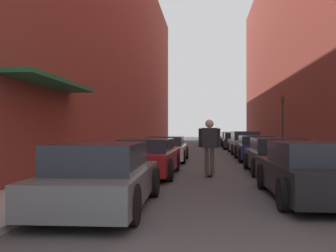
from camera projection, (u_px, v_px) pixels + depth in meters
ground at (210, 157)px, 20.69m from camera, size 101.75×101.75×0.00m
curb_strip_left at (148, 151)px, 25.70m from camera, size 1.80×46.25×0.12m
curb_strip_right at (271, 151)px, 24.89m from camera, size 1.80×46.25×0.12m
building_row_left at (107, 45)px, 26.04m from camera, size 4.90×46.25×14.79m
building_row_right at (316, 35)px, 24.66m from camera, size 4.90×46.25×15.56m
parked_car_left_0 at (101, 177)px, 7.31m from camera, size 1.92×4.22×1.29m
parked_car_left_1 at (149, 157)px, 12.46m from camera, size 1.85×4.48×1.23m
parked_car_left_2 at (166, 149)px, 18.08m from camera, size 2.03×4.42×1.20m
parked_car_right_0 at (313, 172)px, 8.23m from camera, size 1.96×4.36×1.28m
parked_car_right_1 at (277, 156)px, 13.17m from camera, size 2.03×4.03×1.24m
parked_car_right_2 at (256, 148)px, 18.35m from camera, size 1.90×4.06×1.22m
parked_car_right_3 at (245, 143)px, 23.47m from camera, size 1.87×4.75×1.41m
parked_car_right_4 at (235, 141)px, 29.40m from camera, size 2.06×4.65×1.26m
parked_car_right_5 at (231, 139)px, 35.17m from camera, size 2.07×4.16×1.28m
skateboarder at (209, 141)px, 12.30m from camera, size 0.72×0.78×1.87m
traffic_light at (283, 117)px, 22.79m from camera, size 0.16×0.22×3.45m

